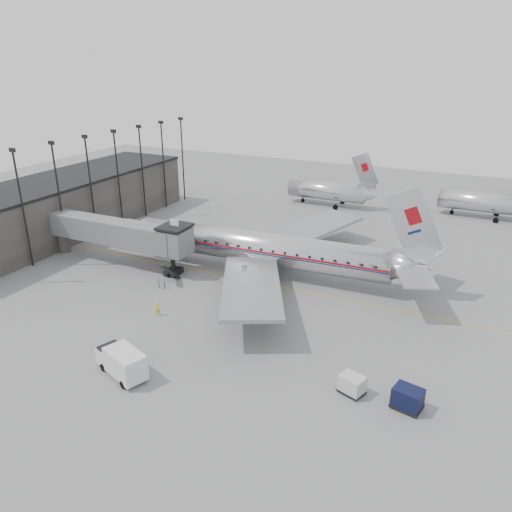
{
  "coord_description": "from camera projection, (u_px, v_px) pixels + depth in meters",
  "views": [
    {
      "loc": [
        24.73,
        -43.5,
        25.4
      ],
      "look_at": [
        0.81,
        6.42,
        3.2
      ],
      "focal_mm": 35.0,
      "sensor_mm": 36.0,
      "label": 1
    }
  ],
  "objects": [
    {
      "name": "airliner",
      "position": [
        265.0,
        248.0,
        61.8
      ],
      "size": [
        41.01,
        37.96,
        12.96
      ],
      "rotation": [
        0.0,
        0.0,
        0.04
      ],
      "color": "silver",
      "rests_on": "ground"
    },
    {
      "name": "terminal",
      "position": [
        61.0,
        207.0,
        76.3
      ],
      "size": [
        12.0,
        46.0,
        8.0
      ],
      "primitive_type": "cube",
      "color": "#363431",
      "rests_on": "ground"
    },
    {
      "name": "ramp_worker",
      "position": [
        158.0,
        309.0,
        52.36
      ],
      "size": [
        0.67,
        0.65,
        1.54
      ],
      "primitive_type": "imported",
      "rotation": [
        0.0,
        0.0,
        0.72
      ],
      "color": "#D4E61B",
      "rests_on": "ground"
    },
    {
      "name": "baggage_cart_white",
      "position": [
        352.0,
        384.0,
        40.17
      ],
      "size": [
        2.41,
        2.12,
        1.58
      ],
      "rotation": [
        0.0,
        0.0,
        -0.34
      ],
      "color": "#B9B9BB",
      "rests_on": "ground"
    },
    {
      "name": "service_van",
      "position": [
        121.0,
        361.0,
        42.39
      ],
      "size": [
        5.77,
        3.84,
        2.54
      ],
      "rotation": [
        0.0,
        0.0,
        -0.36
      ],
      "color": "silver",
      "rests_on": "ground"
    },
    {
      "name": "floodlight_masts",
      "position": [
        105.0,
        179.0,
        74.58
      ],
      "size": [
        0.9,
        42.25,
        15.25
      ],
      "color": "black",
      "rests_on": "ground"
    },
    {
      "name": "ground",
      "position": [
        225.0,
        301.0,
        55.78
      ],
      "size": [
        160.0,
        160.0,
        0.0
      ],
      "primitive_type": "plane",
      "color": "slate",
      "rests_on": "ground"
    },
    {
      "name": "distant_aircraft_mid",
      "position": [
        484.0,
        202.0,
        83.56
      ],
      "size": [
        16.39,
        3.2,
        10.26
      ],
      "color": "silver",
      "rests_on": "ground"
    },
    {
      "name": "apron_line",
      "position": [
        271.0,
        285.0,
        59.6
      ],
      "size": [
        60.0,
        0.15,
        0.01
      ],
      "primitive_type": "cube",
      "rotation": [
        0.0,
        0.0,
        1.57
      ],
      "color": "gold",
      "rests_on": "ground"
    },
    {
      "name": "jet_bridge",
      "position": [
        124.0,
        234.0,
        63.98
      ],
      "size": [
        21.0,
        6.2,
        7.1
      ],
      "color": "slate",
      "rests_on": "ground"
    },
    {
      "name": "distant_aircraft_near",
      "position": [
        328.0,
        190.0,
        90.64
      ],
      "size": [
        16.39,
        3.2,
        10.26
      ],
      "color": "silver",
      "rests_on": "ground"
    },
    {
      "name": "baggage_cart_navy",
      "position": [
        408.0,
        398.0,
        38.38
      ],
      "size": [
        2.6,
        2.18,
        1.79
      ],
      "rotation": [
        0.0,
        0.0,
        -0.21
      ],
      "color": "black",
      "rests_on": "ground"
    }
  ]
}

